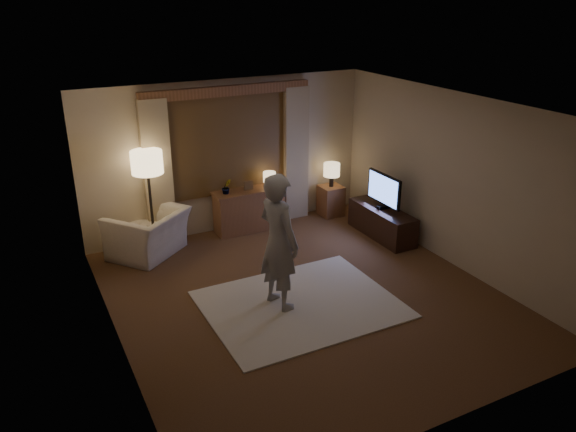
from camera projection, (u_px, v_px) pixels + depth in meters
room at (289, 195)px, 7.65m from camera, size 5.04×5.54×2.64m
rug at (300, 304)px, 7.54m from camera, size 2.50×2.00×0.02m
sideboard at (249, 211)px, 9.78m from camera, size 1.20×0.40×0.70m
picture_frame at (248, 186)px, 9.61m from camera, size 0.16×0.02×0.20m
plant at (227, 187)px, 9.42m from camera, size 0.16×0.13×0.30m
table_lamp_sideboard at (269, 178)px, 9.74m from camera, size 0.22×0.22×0.30m
floor_lamp at (147, 168)px, 8.59m from camera, size 0.48×0.48×1.66m
armchair at (148, 233)px, 8.85m from camera, size 1.47×1.45×0.72m
side_table at (331, 200)px, 10.45m from camera, size 0.40×0.40×0.56m
table_lamp_side at (332, 170)px, 10.23m from camera, size 0.30×0.30×0.44m
tv_stand at (382, 222)px, 9.56m from camera, size 0.45×1.40×0.50m
tv at (384, 190)px, 9.34m from camera, size 0.21×0.84×0.61m
person at (279, 242)px, 7.18m from camera, size 0.57×0.75×1.83m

